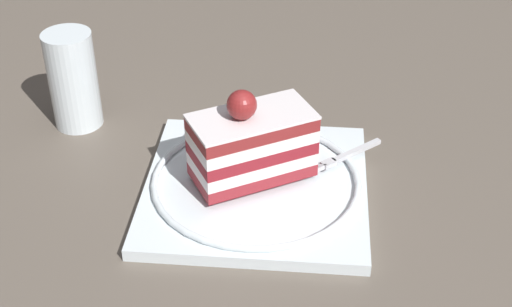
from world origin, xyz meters
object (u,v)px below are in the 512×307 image
at_px(drink_glass_near, 74,86).
at_px(cake_slice, 252,144).
at_px(fork, 340,158).
at_px(dessert_plate, 256,185).

bearing_deg(drink_glass_near, cake_slice, 64.07).
bearing_deg(fork, cake_slice, -69.21).
xyz_separation_m(cake_slice, drink_glass_near, (-0.11, -0.22, -0.01)).
bearing_deg(dessert_plate, drink_glass_near, -116.63).
bearing_deg(drink_glass_near, fork, 76.86).
bearing_deg(fork, dessert_plate, -64.78).
bearing_deg(fork, drink_glass_near, -103.14).
distance_m(cake_slice, drink_glass_near, 0.24).
bearing_deg(dessert_plate, cake_slice, -139.35).
height_order(dessert_plate, drink_glass_near, drink_glass_near).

